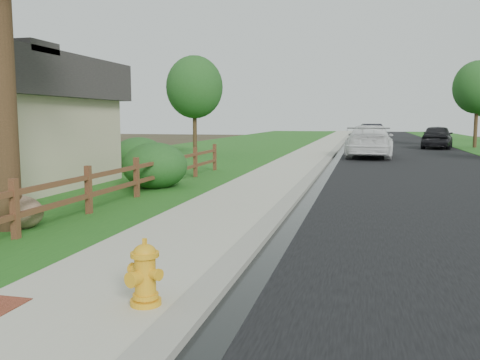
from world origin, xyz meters
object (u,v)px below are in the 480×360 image
(fire_hydrant, at_px, (145,275))
(ranch_fence, at_px, (115,181))
(dark_car_mid, at_px, (437,137))
(white_suv, at_px, (370,141))

(fire_hydrant, bearing_deg, ranch_fence, 119.98)
(ranch_fence, distance_m, dark_car_mid, 29.12)
(fire_hydrant, distance_m, dark_car_mid, 33.90)
(white_suv, distance_m, dark_car_mid, 10.67)
(white_suv, bearing_deg, dark_car_mid, -113.81)
(ranch_fence, bearing_deg, fire_hydrant, -60.02)
(fire_hydrant, distance_m, white_suv, 23.68)
(ranch_fence, relative_size, dark_car_mid, 3.53)
(ranch_fence, height_order, white_suv, white_suv)
(ranch_fence, height_order, fire_hydrant, ranch_fence)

